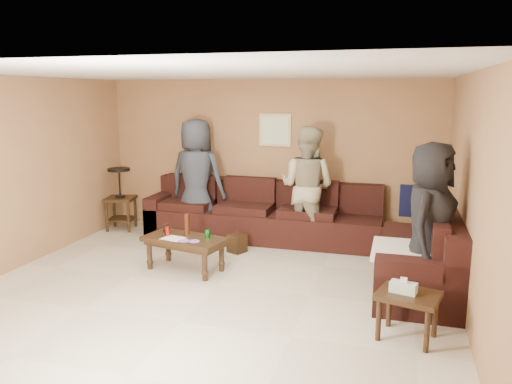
{
  "coord_description": "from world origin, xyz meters",
  "views": [
    {
      "loc": [
        2.03,
        -5.33,
        2.26
      ],
      "look_at": [
        0.25,
        0.85,
        1.0
      ],
      "focal_mm": 35.0,
      "sensor_mm": 36.0,
      "label": 1
    }
  ],
  "objects_px": {
    "sectional_sofa": "(306,231)",
    "waste_bin": "(237,243)",
    "side_table_right": "(407,299)",
    "coffee_table": "(185,242)",
    "person_middle": "(307,187)",
    "person_left": "(197,178)",
    "person_right": "(429,224)",
    "end_table_left": "(120,198)"
  },
  "relations": [
    {
      "from": "person_right",
      "to": "person_left",
      "type": "bearing_deg",
      "value": 81.33
    },
    {
      "from": "coffee_table",
      "to": "side_table_right",
      "type": "xyz_separation_m",
      "value": [
        2.76,
        -1.15,
        0.01
      ]
    },
    {
      "from": "person_middle",
      "to": "sectional_sofa",
      "type": "bearing_deg",
      "value": 116.67
    },
    {
      "from": "coffee_table",
      "to": "person_left",
      "type": "bearing_deg",
      "value": 107.03
    },
    {
      "from": "sectional_sofa",
      "to": "side_table_right",
      "type": "distance_m",
      "value": 2.65
    },
    {
      "from": "sectional_sofa",
      "to": "waste_bin",
      "type": "relative_size",
      "value": 17.51
    },
    {
      "from": "coffee_table",
      "to": "end_table_left",
      "type": "bearing_deg",
      "value": 140.29
    },
    {
      "from": "end_table_left",
      "to": "person_left",
      "type": "height_order",
      "value": "person_left"
    },
    {
      "from": "end_table_left",
      "to": "person_right",
      "type": "xyz_separation_m",
      "value": [
        4.83,
        -1.74,
        0.34
      ]
    },
    {
      "from": "waste_bin",
      "to": "person_right",
      "type": "bearing_deg",
      "value": -23.3
    },
    {
      "from": "coffee_table",
      "to": "person_middle",
      "type": "relative_size",
      "value": 0.64
    },
    {
      "from": "side_table_right",
      "to": "sectional_sofa",
      "type": "bearing_deg",
      "value": 120.97
    },
    {
      "from": "coffee_table",
      "to": "person_middle",
      "type": "height_order",
      "value": "person_middle"
    },
    {
      "from": "side_table_right",
      "to": "coffee_table",
      "type": "bearing_deg",
      "value": 157.43
    },
    {
      "from": "sectional_sofa",
      "to": "side_table_right",
      "type": "xyz_separation_m",
      "value": [
        1.36,
        -2.27,
        0.07
      ]
    },
    {
      "from": "sectional_sofa",
      "to": "end_table_left",
      "type": "xyz_separation_m",
      "value": [
        -3.26,
        0.42,
        0.22
      ]
    },
    {
      "from": "person_right",
      "to": "side_table_right",
      "type": "bearing_deg",
      "value": -173.45
    },
    {
      "from": "person_left",
      "to": "person_right",
      "type": "height_order",
      "value": "person_left"
    },
    {
      "from": "side_table_right",
      "to": "end_table_left",
      "type": "bearing_deg",
      "value": 149.75
    },
    {
      "from": "waste_bin",
      "to": "person_left",
      "type": "bearing_deg",
      "value": 142.25
    },
    {
      "from": "person_middle",
      "to": "waste_bin",
      "type": "bearing_deg",
      "value": 50.29
    },
    {
      "from": "sectional_sofa",
      "to": "waste_bin",
      "type": "xyz_separation_m",
      "value": [
        -0.98,
        -0.22,
        -0.19
      ]
    },
    {
      "from": "waste_bin",
      "to": "person_middle",
      "type": "relative_size",
      "value": 0.15
    },
    {
      "from": "sectional_sofa",
      "to": "person_left",
      "type": "relative_size",
      "value": 2.46
    },
    {
      "from": "sectional_sofa",
      "to": "waste_bin",
      "type": "distance_m",
      "value": 1.02
    },
    {
      "from": "end_table_left",
      "to": "waste_bin",
      "type": "xyz_separation_m",
      "value": [
        2.28,
        -0.64,
        -0.42
      ]
    },
    {
      "from": "waste_bin",
      "to": "person_middle",
      "type": "height_order",
      "value": "person_middle"
    },
    {
      "from": "side_table_right",
      "to": "person_left",
      "type": "height_order",
      "value": "person_left"
    },
    {
      "from": "side_table_right",
      "to": "person_middle",
      "type": "height_order",
      "value": "person_middle"
    },
    {
      "from": "sectional_sofa",
      "to": "person_middle",
      "type": "height_order",
      "value": "person_middle"
    },
    {
      "from": "side_table_right",
      "to": "person_middle",
      "type": "xyz_separation_m",
      "value": [
        -1.44,
        2.68,
        0.51
      ]
    },
    {
      "from": "person_left",
      "to": "end_table_left",
      "type": "bearing_deg",
      "value": 7.65
    },
    {
      "from": "person_left",
      "to": "person_middle",
      "type": "height_order",
      "value": "person_left"
    },
    {
      "from": "coffee_table",
      "to": "side_table_right",
      "type": "height_order",
      "value": "coffee_table"
    },
    {
      "from": "end_table_left",
      "to": "person_middle",
      "type": "xyz_separation_m",
      "value": [
        3.18,
        -0.02,
        0.35
      ]
    },
    {
      "from": "end_table_left",
      "to": "person_middle",
      "type": "distance_m",
      "value": 3.2
    },
    {
      "from": "person_left",
      "to": "side_table_right",
      "type": "bearing_deg",
      "value": 144.86
    },
    {
      "from": "waste_bin",
      "to": "person_middle",
      "type": "xyz_separation_m",
      "value": [
        0.9,
        0.62,
        0.77
      ]
    },
    {
      "from": "side_table_right",
      "to": "waste_bin",
      "type": "bearing_deg",
      "value": 138.76
    },
    {
      "from": "person_middle",
      "to": "person_right",
      "type": "relative_size",
      "value": 1.02
    },
    {
      "from": "sectional_sofa",
      "to": "waste_bin",
      "type": "height_order",
      "value": "sectional_sofa"
    },
    {
      "from": "end_table_left",
      "to": "person_right",
      "type": "height_order",
      "value": "person_right"
    }
  ]
}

